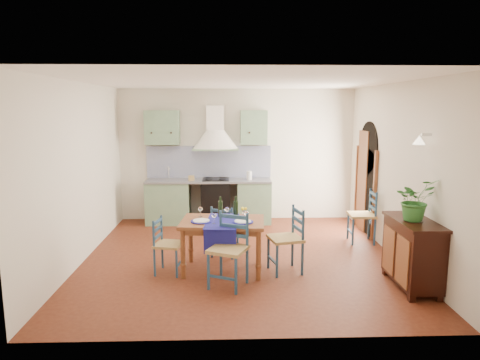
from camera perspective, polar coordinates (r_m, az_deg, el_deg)
name	(u,v)px	position (r m, az deg, el deg)	size (l,w,h in m)	color
floor	(241,257)	(7.07, 0.10, -10.26)	(5.00, 5.00, 0.00)	#461A0F
back_wall	(215,173)	(9.04, -3.37, 0.98)	(5.00, 0.96, 2.80)	beige
right_wall	(390,173)	(7.52, 19.40, 0.91)	(0.26, 5.00, 2.80)	beige
left_wall	(80,173)	(7.10, -20.52, 0.87)	(0.04, 5.00, 2.80)	beige
ceiling	(241,81)	(6.66, 0.10, 13.07)	(5.00, 5.00, 0.01)	white
dining_table	(223,226)	(6.32, -2.30, -6.20)	(1.27, 0.97, 1.09)	brown
chair_near	(229,249)	(5.85, -1.47, -9.22)	(0.61, 0.61, 0.99)	navy
chair_far	(224,230)	(7.01, -2.09, -6.66)	(0.49, 0.49, 0.85)	navy
chair_left	(167,245)	(6.40, -9.72, -8.52)	(0.45, 0.45, 0.82)	navy
chair_right	(287,239)	(6.37, 6.35, -7.81)	(0.54, 0.54, 0.97)	navy
chair_spare	(364,215)	(8.01, 16.15, -4.57)	(0.47, 0.47, 0.96)	navy
sideboard	(412,251)	(6.24, 21.98, -8.76)	(0.50, 1.05, 0.94)	black
potted_plant	(415,200)	(6.05, 22.28, -2.44)	(0.50, 0.43, 0.56)	#2B6C2C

